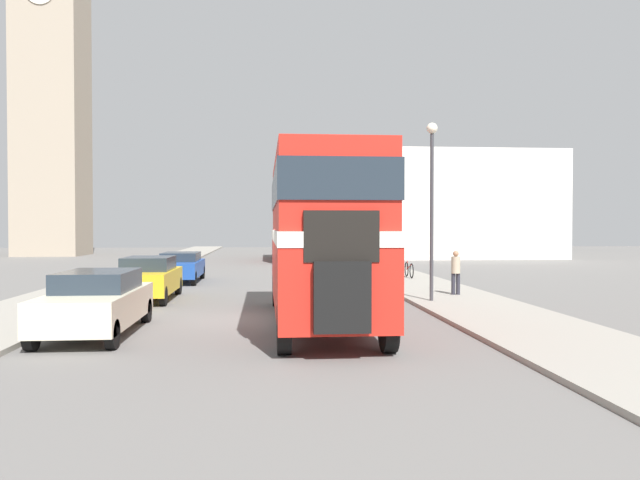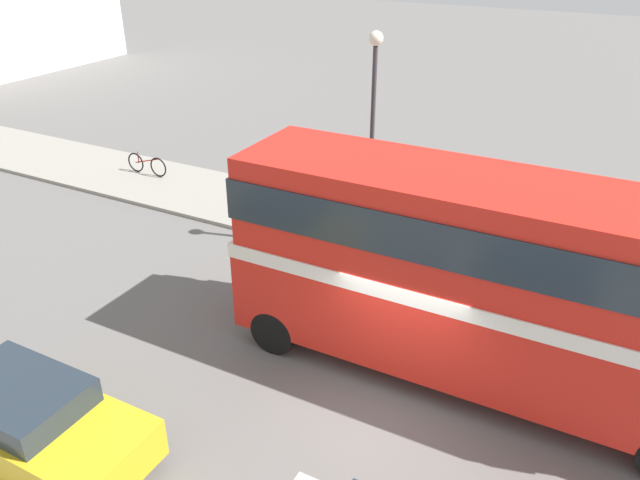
# 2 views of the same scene
# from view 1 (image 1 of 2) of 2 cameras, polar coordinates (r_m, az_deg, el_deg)

# --- Properties ---
(ground_plane) EXTENTS (120.00, 120.00, 0.00)m
(ground_plane) POSITION_cam_1_polar(r_m,az_deg,el_deg) (17.42, -5.67, -7.25)
(ground_plane) COLOR slate
(sidewalk_right) EXTENTS (3.50, 120.00, 0.12)m
(sidewalk_right) POSITION_cam_1_polar(r_m,az_deg,el_deg) (18.60, 15.75, -6.56)
(sidewalk_right) COLOR gray
(sidewalk_right) RESTS_ON ground_plane
(sidewalk_left) EXTENTS (3.50, 120.00, 0.12)m
(sidewalk_left) POSITION_cam_1_polar(r_m,az_deg,el_deg) (18.74, -26.92, -6.59)
(sidewalk_left) COLOR gray
(sidewalk_left) RESTS_ON ground_plane
(double_decker_bus) EXTENTS (2.43, 9.54, 4.32)m
(double_decker_bus) POSITION_cam_1_polar(r_m,az_deg,el_deg) (16.37, 0.01, 1.18)
(double_decker_bus) COLOR red
(double_decker_bus) RESTS_ON ground_plane
(bus_distant) EXTENTS (2.45, 11.17, 4.25)m
(bus_distant) POSITION_cam_1_polar(r_m,az_deg,el_deg) (47.69, -2.69, 1.19)
(bus_distant) COLOR red
(bus_distant) RESTS_ON ground_plane
(car_parked_near) EXTENTS (1.83, 4.64, 1.51)m
(car_parked_near) POSITION_cam_1_polar(r_m,az_deg,el_deg) (15.81, -19.75, -5.34)
(car_parked_near) COLOR beige
(car_parked_near) RESTS_ON ground_plane
(car_parked_mid) EXTENTS (1.80, 4.40, 1.50)m
(car_parked_mid) POSITION_cam_1_polar(r_m,az_deg,el_deg) (22.66, -15.43, -3.34)
(car_parked_mid) COLOR gold
(car_parked_mid) RESTS_ON ground_plane
(car_parked_far) EXTENTS (1.81, 4.56, 1.37)m
(car_parked_far) POSITION_cam_1_polar(r_m,az_deg,el_deg) (29.54, -12.62, -2.37)
(car_parked_far) COLOR #1E479E
(car_parked_far) RESTS_ON ground_plane
(pedestrian_walking) EXTENTS (0.32, 0.32, 1.58)m
(pedestrian_walking) POSITION_cam_1_polar(r_m,az_deg,el_deg) (22.94, 12.31, -2.68)
(pedestrian_walking) COLOR #282833
(pedestrian_walking) RESTS_ON sidewalk_right
(bicycle_on_pavement) EXTENTS (0.05, 1.76, 0.78)m
(bicycle_on_pavement) POSITION_cam_1_polar(r_m,az_deg,el_deg) (30.31, 8.14, -2.72)
(bicycle_on_pavement) COLOR black
(bicycle_on_pavement) RESTS_ON sidewalk_right
(street_lamp) EXTENTS (0.36, 0.36, 5.86)m
(street_lamp) POSITION_cam_1_polar(r_m,az_deg,el_deg) (20.91, 10.19, 5.02)
(street_lamp) COLOR #38383D
(street_lamp) RESTS_ON sidewalk_right
(church_tower) EXTENTS (5.74, 5.74, 35.50)m
(church_tower) POSITION_cam_1_polar(r_m,az_deg,el_deg) (62.03, -23.36, 15.62)
(church_tower) COLOR tan
(church_tower) RESTS_ON ground_plane
(shop_building_block) EXTENTS (14.36, 11.02, 8.60)m
(shop_building_block) POSITION_cam_1_polar(r_m,az_deg,el_deg) (54.37, 12.69, 3.04)
(shop_building_block) COLOR silver
(shop_building_block) RESTS_ON ground_plane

